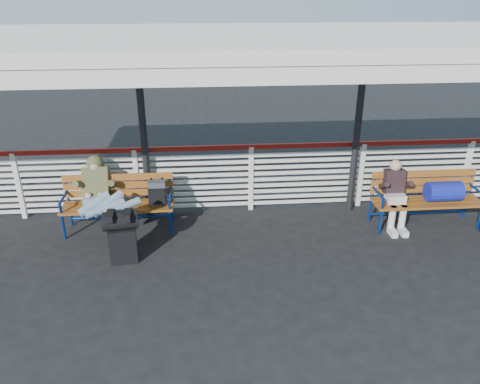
{
  "coord_description": "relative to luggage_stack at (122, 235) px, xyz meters",
  "views": [
    {
      "loc": [
        -0.84,
        -5.75,
        3.78
      ],
      "look_at": [
        -0.27,
        1.0,
        0.75
      ],
      "focal_mm": 35.0,
      "sensor_mm": 36.0,
      "label": 1
    }
  ],
  "objects": [
    {
      "name": "luggage_stack",
      "position": [
        0.0,
        0.0,
        0.0
      ],
      "size": [
        0.52,
        0.34,
        0.82
      ],
      "rotation": [
        0.0,
        0.0,
        0.13
      ],
      "color": "black",
      "rests_on": "ground"
    },
    {
      "name": "canopy",
      "position": [
        2.05,
        0.55,
        2.6
      ],
      "size": [
        12.6,
        3.6,
        3.16
      ],
      "color": "silver",
      "rests_on": "ground"
    },
    {
      "name": "traveler_man",
      "position": [
        -0.35,
        0.69,
        0.26
      ],
      "size": [
        0.93,
        1.64,
        0.77
      ],
      "color": "#7C8AA7",
      "rests_on": "ground"
    },
    {
      "name": "bench_left",
      "position": [
        -0.05,
        1.04,
        0.13
      ],
      "size": [
        1.8,
        0.56,
        0.92
      ],
      "color": "#96521D",
      "rests_on": "ground"
    },
    {
      "name": "fence",
      "position": [
        2.05,
        1.58,
        0.22
      ],
      "size": [
        12.08,
        0.08,
        1.24
      ],
      "color": "silver",
      "rests_on": "ground"
    },
    {
      "name": "ground",
      "position": [
        2.05,
        -0.32,
        -0.44
      ],
      "size": [
        60.0,
        60.0,
        0.0
      ],
      "primitive_type": "plane",
      "color": "black",
      "rests_on": "ground"
    },
    {
      "name": "companion_person",
      "position": [
        4.36,
        0.73,
        0.15
      ],
      "size": [
        0.32,
        0.66,
        1.15
      ],
      "color": "beige",
      "rests_on": "ground"
    },
    {
      "name": "bench_right",
      "position": [
        5.03,
        0.73,
        0.15
      ],
      "size": [
        1.8,
        0.56,
        0.92
      ],
      "color": "#96521D",
      "rests_on": "ground"
    }
  ]
}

